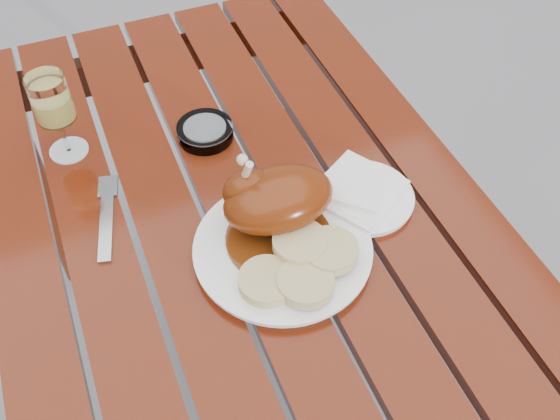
% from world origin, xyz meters
% --- Properties ---
extents(ground, '(60.00, 60.00, 0.00)m').
position_xyz_m(ground, '(0.00, 0.00, 0.00)').
color(ground, slate).
rests_on(ground, ground).
extents(table, '(0.80, 1.20, 0.75)m').
position_xyz_m(table, '(0.00, 0.00, 0.38)').
color(table, '#66200C').
rests_on(table, ground).
extents(dinner_plate, '(0.32, 0.32, 0.02)m').
position_xyz_m(dinner_plate, '(0.03, -0.12, 0.76)').
color(dinner_plate, white).
rests_on(dinner_plate, table).
extents(roast_duck, '(0.19, 0.18, 0.13)m').
position_xyz_m(roast_duck, '(0.04, -0.07, 0.82)').
color(roast_duck, '#542309').
rests_on(roast_duck, dinner_plate).
extents(bread_dumplings, '(0.19, 0.15, 0.03)m').
position_xyz_m(bread_dumplings, '(0.04, -0.17, 0.78)').
color(bread_dumplings, tan).
rests_on(bread_dumplings, dinner_plate).
extents(wine_glass, '(0.09, 0.09, 0.16)m').
position_xyz_m(wine_glass, '(-0.24, 0.23, 0.83)').
color(wine_glass, '#EFDF6C').
rests_on(wine_glass, table).
extents(side_plate, '(0.20, 0.20, 0.01)m').
position_xyz_m(side_plate, '(0.20, -0.07, 0.76)').
color(side_plate, white).
rests_on(side_plate, table).
extents(napkin, '(0.18, 0.18, 0.01)m').
position_xyz_m(napkin, '(0.19, -0.06, 0.77)').
color(napkin, white).
rests_on(napkin, side_plate).
extents(ashtray, '(0.13, 0.13, 0.03)m').
position_xyz_m(ashtray, '(0.00, 0.18, 0.76)').
color(ashtray, '#B2B7BC').
rests_on(ashtray, table).
extents(fork, '(0.06, 0.17, 0.01)m').
position_xyz_m(fork, '(-0.21, 0.04, 0.75)').
color(fork, gray).
rests_on(fork, table).
extents(knife, '(0.06, 0.18, 0.01)m').
position_xyz_m(knife, '(0.12, -0.10, 0.75)').
color(knife, gray).
rests_on(knife, table).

